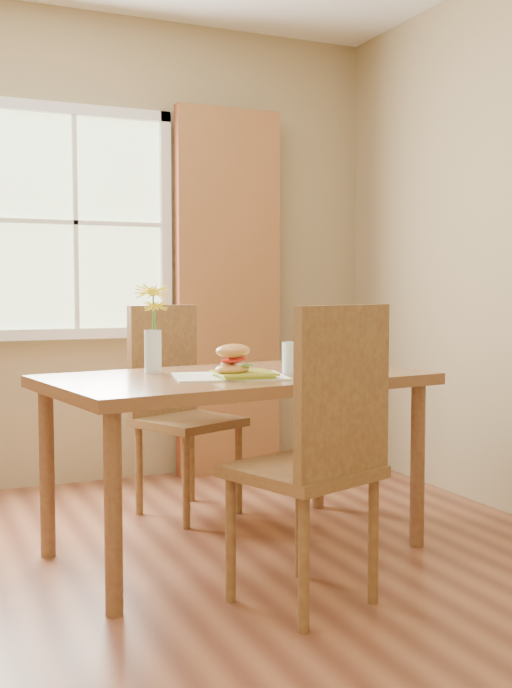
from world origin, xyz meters
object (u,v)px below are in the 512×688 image
object	(u,v)px
flower_vase	(153,320)
croissant_sandwich	(233,360)
chair_near	(322,445)
water_glass	(293,359)
chair_far	(176,399)
dining_table	(236,393)

from	to	relation	value
flower_vase	croissant_sandwich	bearing A→B (deg)	-55.83
chair_near	water_glass	xyz separation A→B (m)	(0.19, 0.61, 0.24)
croissant_sandwich	chair_near	bearing A→B (deg)	-101.84
chair_far	water_glass	distance (m)	0.88
croissant_sandwich	water_glass	bearing A→B (deg)	-12.55
chair_near	flower_vase	bearing A→B (deg)	91.25
chair_near	flower_vase	size ratio (longest dim) A/B	2.82
water_glass	dining_table	bearing A→B (deg)	154.85
croissant_sandwich	chair_far	bearing A→B (deg)	64.51
croissant_sandwich	flower_vase	distance (m)	0.44
dining_table	chair_far	bearing A→B (deg)	84.45
water_glass	flower_vase	size ratio (longest dim) A/B	0.36
dining_table	flower_vase	size ratio (longest dim) A/B	4.41
chair_far	croissant_sandwich	distance (m)	0.90
chair_far	water_glass	size ratio (longest dim) A/B	7.64
croissant_sandwich	dining_table	bearing A→B (deg)	41.22
chair_far	flower_vase	xyz separation A→B (m)	(-0.27, -0.52, 0.42)
dining_table	chair_near	size ratio (longest dim) A/B	1.57
chair_near	chair_far	size ratio (longest dim) A/B	1.03
water_glass	flower_vase	xyz separation A→B (m)	(-0.53, 0.29, 0.16)
chair_far	croissant_sandwich	size ratio (longest dim) A/B	5.30
dining_table	croissant_sandwich	size ratio (longest dim) A/B	8.55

